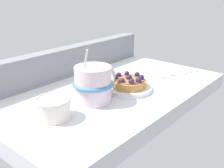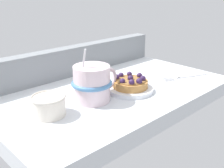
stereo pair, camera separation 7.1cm
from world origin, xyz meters
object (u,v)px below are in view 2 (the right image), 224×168
at_px(raspberry_tart, 130,83).
at_px(coffee_mug, 92,83).
at_px(sugar_bowl, 49,105).
at_px(dessert_plate, 130,89).
at_px(dessert_fork, 186,76).

height_order(raspberry_tart, coffee_mug, coffee_mug).
bearing_deg(sugar_bowl, dessert_plate, -6.35).
height_order(raspberry_tart, sugar_bowl, same).
distance_m(dessert_plate, dessert_fork, 0.22).
relative_size(raspberry_tart, dessert_fork, 0.59).
bearing_deg(dessert_plate, dessert_fork, -11.57).
xyz_separation_m(dessert_plate, sugar_bowl, (-0.24, 0.03, 0.02)).
bearing_deg(sugar_bowl, coffee_mug, -1.73).
bearing_deg(coffee_mug, dessert_fork, -11.47).
bearing_deg(coffee_mug, sugar_bowl, 178.27).
relative_size(dessert_fork, sugar_bowl, 2.03).
height_order(dessert_plate, sugar_bowl, sugar_bowl).
height_order(raspberry_tart, dessert_fork, raspberry_tart).
height_order(dessert_plate, raspberry_tart, raspberry_tart).
relative_size(coffee_mug, dessert_fork, 0.85).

